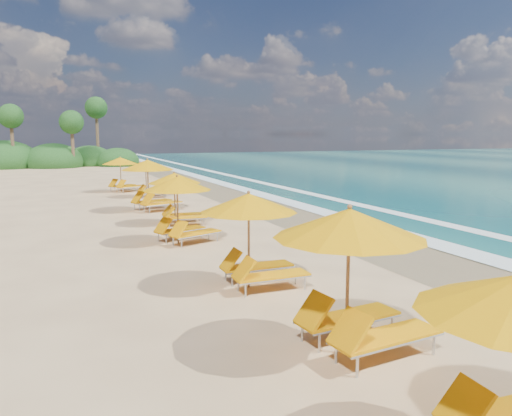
{
  "coord_description": "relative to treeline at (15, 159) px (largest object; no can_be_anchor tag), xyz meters",
  "views": [
    {
      "loc": [
        -6.4,
        -15.46,
        3.69
      ],
      "look_at": [
        0.0,
        0.0,
        1.2
      ],
      "focal_mm": 34.85,
      "sensor_mm": 36.0,
      "label": 1
    }
  ],
  "objects": [
    {
      "name": "ground",
      "position": [
        9.94,
        -45.51,
        -1.0
      ],
      "size": [
        160.0,
        160.0,
        0.0
      ],
      "primitive_type": "plane",
      "color": "tan",
      "rests_on": "ground"
    },
    {
      "name": "wet_sand",
      "position": [
        13.94,
        -45.51,
        -0.99
      ],
      "size": [
        4.0,
        160.0,
        0.01
      ],
      "primitive_type": "cube",
      "color": "olive",
      "rests_on": "ground"
    },
    {
      "name": "surf_foam",
      "position": [
        16.64,
        -45.51,
        -0.97
      ],
      "size": [
        4.0,
        160.0,
        0.01
      ],
      "color": "white",
      "rests_on": "ground"
    },
    {
      "name": "station_2",
      "position": [
        8.2,
        -54.15,
        0.44
      ],
      "size": [
        2.94,
        2.76,
        2.57
      ],
      "rotation": [
        0.0,
        0.0,
        0.1
      ],
      "color": "olive",
      "rests_on": "ground"
    },
    {
      "name": "station_3",
      "position": [
        8.03,
        -50.11,
        0.33
      ],
      "size": [
        2.54,
        2.34,
        2.37
      ],
      "rotation": [
        0.0,
        0.0,
        -0.01
      ],
      "color": "olive",
      "rests_on": "ground"
    },
    {
      "name": "station_4",
      "position": [
        7.6,
        -44.57,
        0.32
      ],
      "size": [
        3.03,
        2.98,
        2.35
      ],
      "rotation": [
        0.0,
        0.0,
        0.37
      ],
      "color": "olive",
      "rests_on": "ground"
    },
    {
      "name": "station_5",
      "position": [
        8.35,
        -41.04,
        0.23
      ],
      "size": [
        2.51,
        2.36,
        2.19
      ],
      "rotation": [
        0.0,
        0.0,
        -0.1
      ],
      "color": "olive",
      "rests_on": "ground"
    },
    {
      "name": "station_6",
      "position": [
        8.03,
        -36.93,
        0.44
      ],
      "size": [
        3.25,
        3.17,
        2.56
      ],
      "rotation": [
        0.0,
        0.0,
        0.32
      ],
      "color": "olive",
      "rests_on": "ground"
    },
    {
      "name": "station_7",
      "position": [
        8.85,
        -31.62,
        0.17
      ],
      "size": [
        2.28,
        2.11,
        2.08
      ],
      "rotation": [
        0.0,
        0.0,
        -0.03
      ],
      "color": "olive",
      "rests_on": "ground"
    },
    {
      "name": "station_8",
      "position": [
        7.85,
        -28.11,
        0.29
      ],
      "size": [
        3.04,
        3.04,
        2.29
      ],
      "rotation": [
        0.0,
        0.0,
        0.48
      ],
      "color": "olive",
      "rests_on": "ground"
    },
    {
      "name": "treeline",
      "position": [
        0.0,
        0.0,
        0.0
      ],
      "size": [
        25.8,
        8.8,
        9.74
      ],
      "color": "#163D14",
      "rests_on": "ground"
    }
  ]
}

